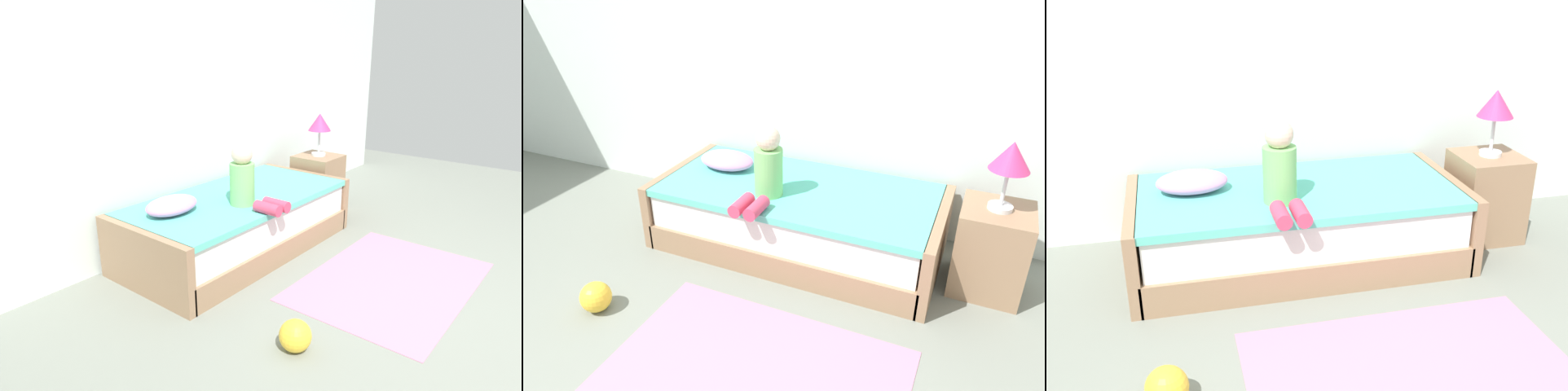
{
  "view_description": "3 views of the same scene",
  "coord_description": "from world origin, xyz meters",
  "views": [
    {
      "loc": [
        -2.72,
        -0.51,
        1.72
      ],
      "look_at": [
        0.09,
        1.75,
        0.55
      ],
      "focal_mm": 31.8,
      "sensor_mm": 36.0,
      "label": 1
    },
    {
      "loc": [
        1.29,
        -0.94,
        2.05
      ],
      "look_at": [
        0.09,
        1.75,
        0.55
      ],
      "focal_mm": 33.34,
      "sensor_mm": 36.0,
      "label": 2
    },
    {
      "loc": [
        -0.67,
        -1.41,
        1.89
      ],
      "look_at": [
        0.09,
        1.75,
        0.55
      ],
      "focal_mm": 41.03,
      "sensor_mm": 36.0,
      "label": 3
    }
  ],
  "objects": [
    {
      "name": "area_rug",
      "position": [
        0.38,
        0.7,
        0.0
      ],
      "size": [
        1.6,
        1.1,
        0.01
      ],
      "primitive_type": "cube",
      "color": "pink",
      "rests_on": "ground"
    },
    {
      "name": "bed",
      "position": [
        0.09,
        2.0,
        0.25
      ],
      "size": [
        2.11,
        1.0,
        0.5
      ],
      "color": "#997556",
      "rests_on": "ground"
    },
    {
      "name": "pillow",
      "position": [
        -0.56,
        2.1,
        0.56
      ],
      "size": [
        0.44,
        0.3,
        0.13
      ],
      "primitive_type": "ellipsoid",
      "color": "#EA8CC6",
      "rests_on": "bed"
    },
    {
      "name": "nightstand",
      "position": [
        1.44,
        2.04,
        0.3
      ],
      "size": [
        0.44,
        0.44,
        0.6
      ],
      "primitive_type": "cube",
      "color": "#997556",
      "rests_on": "ground"
    },
    {
      "name": "table_lamp",
      "position": [
        1.44,
        2.04,
        0.94
      ],
      "size": [
        0.24,
        0.24,
        0.45
      ],
      "color": "silver",
      "rests_on": "nightstand"
    },
    {
      "name": "child_figure",
      "position": [
        -0.06,
        1.77,
        0.7
      ],
      "size": [
        0.2,
        0.51,
        0.5
      ],
      "color": "#7FC672",
      "rests_on": "bed"
    },
    {
      "name": "wall_rear",
      "position": [
        0.0,
        2.6,
        1.45
      ],
      "size": [
        7.2,
        0.1,
        2.9
      ],
      "primitive_type": "cube",
      "color": "silver",
      "rests_on": "ground"
    },
    {
      "name": "toy_ball",
      "position": [
        -0.78,
        0.79,
        0.1
      ],
      "size": [
        0.2,
        0.2,
        0.2
      ],
      "primitive_type": "sphere",
      "color": "yellow",
      "rests_on": "ground"
    }
  ]
}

